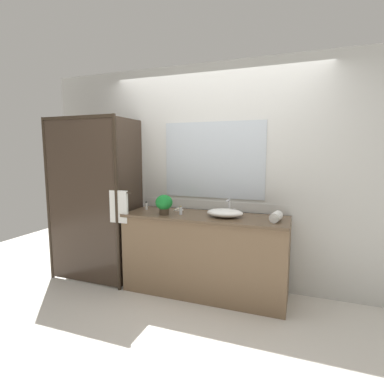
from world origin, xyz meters
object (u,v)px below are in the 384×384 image
Objects in this scene: sink_basin at (225,213)px; potted_plant at (164,203)px; soap_dish at (179,209)px; amenity_bottle_lotion at (181,210)px; rolled_towel_near_edge at (276,217)px; amenity_bottle_shampoo at (146,206)px; faucet at (229,209)px.

sink_basin is 0.68m from potted_plant.
amenity_bottle_lotion is at bearing -61.48° from soap_dish.
potted_plant is (-0.67, -0.11, 0.08)m from sink_basin.
potted_plant is 1.19× the size of rolled_towel_near_edge.
amenity_bottle_lotion is at bearing 19.02° from potted_plant.
rolled_towel_near_edge is at bearing -8.82° from soap_dish.
sink_basin is 1.77× the size of potted_plant.
rolled_towel_near_edge is (1.02, 0.02, 0.00)m from amenity_bottle_lotion.
rolled_towel_near_edge reaches higher than amenity_bottle_shampoo.
soap_dish is (-0.60, 0.15, -0.03)m from sink_basin.
faucet is 1.70× the size of soap_dish.
potted_plant reaches higher than soap_dish.
rolled_towel_near_edge is at bearing -4.11° from amenity_bottle_shampoo.
soap_dish is 0.40m from amenity_bottle_shampoo.
sink_basin is 3.90× the size of soap_dish.
soap_dish is 1.03× the size of amenity_bottle_lotion.
amenity_bottle_lotion is 0.52m from amenity_bottle_shampoo.
sink_basin is 0.49m from amenity_bottle_lotion.
faucet reaches higher than soap_dish.
potted_plant reaches higher than sink_basin.
amenity_bottle_shampoo is at bearing 150.06° from potted_plant.
amenity_bottle_shampoo reaches higher than soap_dish.
faucet is 1.80× the size of amenity_bottle_shampoo.
potted_plant is at bearing -105.07° from soap_dish.
amenity_bottle_shampoo is (-0.40, -0.07, 0.03)m from soap_dish.
sink_basin is at bearing -14.07° from soap_dish.
sink_basin is 4.12× the size of amenity_bottle_shampoo.
faucet is at bearing 3.54° from soap_dish.
faucet reaches higher than amenity_bottle_lotion.
amenity_bottle_lotion reaches higher than rolled_towel_near_edge.
rolled_towel_near_edge is at bearing 1.10° from amenity_bottle_lotion.
potted_plant is 0.20m from amenity_bottle_lotion.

